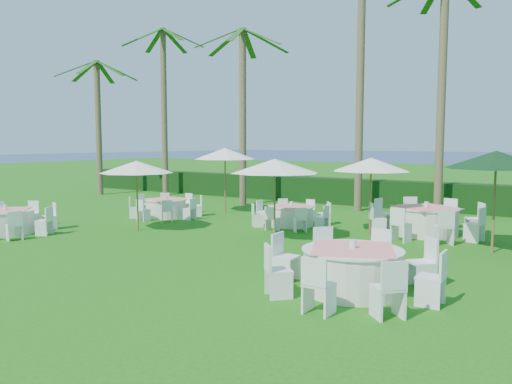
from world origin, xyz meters
TOP-DOWN VIEW (x-y plane):
  - ground at (0.00, 0.00)m, footprint 120.00×120.00m
  - hedge at (0.00, 12.00)m, footprint 34.00×1.00m
  - banquet_table_a at (-6.40, -1.11)m, footprint 2.98×2.98m
  - banquet_table_c at (5.23, -0.99)m, footprint 3.41×3.41m
  - banquet_table_d at (-4.62, 4.32)m, footprint 2.78×2.78m
  - banquet_table_e at (0.49, 5.17)m, footprint 2.77×2.77m
  - banquet_table_f at (4.88, 5.95)m, footprint 3.51×3.51m
  - umbrella_a at (-3.29, 1.57)m, footprint 2.38×2.38m
  - umbrella_b at (1.34, 2.60)m, footprint 2.64×2.64m
  - umbrella_c at (-3.40, 6.57)m, footprint 2.51×2.51m
  - umbrella_d at (3.36, 5.11)m, footprint 2.46×2.46m
  - umbrella_green at (7.01, 4.27)m, footprint 2.58×2.58m
  - palm_a at (-10.40, 10.47)m, footprint 4.17×4.40m
  - palm_b at (-4.24, 9.09)m, footprint 4.38×4.23m
  - palm_c at (1.00, 10.10)m, footprint 4.39×4.20m
  - palm_d at (4.17, 10.56)m, footprint 4.40×4.13m
  - palm_f at (-13.63, 8.65)m, footprint 4.41×4.05m

SIDE VIEW (x-z plane):
  - ground at x=0.00m, z-range 0.00..0.00m
  - banquet_table_e at x=0.49m, z-range -0.06..0.79m
  - banquet_table_d at x=-4.62m, z-range -0.06..0.80m
  - banquet_table_a at x=-6.40m, z-range -0.06..0.87m
  - banquet_table_c at x=5.23m, z-range -0.06..0.97m
  - banquet_table_f at x=4.88m, z-range -0.06..0.99m
  - hedge at x=0.00m, z-range 0.00..1.20m
  - umbrella_a at x=-3.29m, z-range 0.95..3.25m
  - umbrella_b at x=1.34m, z-range 1.00..3.42m
  - umbrella_d at x=3.36m, z-range 1.00..3.42m
  - umbrella_c at x=-3.40m, z-range 1.10..3.78m
  - umbrella_green at x=7.01m, z-range 1.11..3.79m
  - palm_f at x=-13.63m, z-range 0.43..7.81m
  - palm_b at x=-4.24m, z-range 0.45..8.49m
  - palm_a at x=-10.40m, z-range 0.46..9.51m
  - palm_d at x=4.17m, z-range 0.46..9.81m
  - palm_c at x=1.00m, z-range 0.49..12.26m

